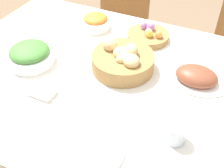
{
  "coord_description": "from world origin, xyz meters",
  "views": [
    {
      "loc": [
        0.35,
        -0.86,
        1.53
      ],
      "look_at": [
        -0.01,
        -0.08,
        0.76
      ],
      "focal_mm": 45.0,
      "sensor_mm": 36.0,
      "label": 1
    }
  ],
  "objects_px": {
    "dinner_plate": "(85,147)",
    "chair_far_left": "(115,21)",
    "drinking_cup": "(176,133)",
    "knife": "(130,165)",
    "ham_platter": "(196,77)",
    "bread_basket": "(123,60)",
    "fork": "(46,131)",
    "carrot_bowl": "(96,22)",
    "egg_basket": "(148,35)",
    "butter_dish": "(41,91)",
    "green_salad_bowl": "(30,55)"
  },
  "relations": [
    {
      "from": "dinner_plate",
      "to": "fork",
      "type": "bearing_deg",
      "value": 180.0
    },
    {
      "from": "bread_basket",
      "to": "drinking_cup",
      "type": "xyz_separation_m",
      "value": [
        0.33,
        -0.29,
        -0.01
      ]
    },
    {
      "from": "ham_platter",
      "to": "fork",
      "type": "xyz_separation_m",
      "value": [
        -0.43,
        -0.51,
        -0.02
      ]
    },
    {
      "from": "ham_platter",
      "to": "egg_basket",
      "type": "bearing_deg",
      "value": 142.27
    },
    {
      "from": "ham_platter",
      "to": "bread_basket",
      "type": "bearing_deg",
      "value": -170.92
    },
    {
      "from": "fork",
      "to": "knife",
      "type": "height_order",
      "value": "same"
    },
    {
      "from": "chair_far_left",
      "to": "drinking_cup",
      "type": "distance_m",
      "value": 1.34
    },
    {
      "from": "bread_basket",
      "to": "knife",
      "type": "bearing_deg",
      "value": -63.95
    },
    {
      "from": "ham_platter",
      "to": "knife",
      "type": "bearing_deg",
      "value": -101.16
    },
    {
      "from": "fork",
      "to": "knife",
      "type": "relative_size",
      "value": 1.0
    },
    {
      "from": "chair_far_left",
      "to": "fork",
      "type": "distance_m",
      "value": 1.31
    },
    {
      "from": "bread_basket",
      "to": "butter_dish",
      "type": "xyz_separation_m",
      "value": [
        -0.24,
        -0.3,
        -0.03
      ]
    },
    {
      "from": "chair_far_left",
      "to": "egg_basket",
      "type": "bearing_deg",
      "value": -44.58
    },
    {
      "from": "chair_far_left",
      "to": "green_salad_bowl",
      "type": "bearing_deg",
      "value": -84.54
    },
    {
      "from": "fork",
      "to": "chair_far_left",
      "type": "bearing_deg",
      "value": 98.78
    },
    {
      "from": "bread_basket",
      "to": "dinner_plate",
      "type": "distance_m",
      "value": 0.46
    },
    {
      "from": "bread_basket",
      "to": "drinking_cup",
      "type": "bearing_deg",
      "value": -41.83
    },
    {
      "from": "chair_far_left",
      "to": "bread_basket",
      "type": "height_order",
      "value": "chair_far_left"
    },
    {
      "from": "green_salad_bowl",
      "to": "dinner_plate",
      "type": "relative_size",
      "value": 0.77
    },
    {
      "from": "bread_basket",
      "to": "dinner_plate",
      "type": "height_order",
      "value": "bread_basket"
    },
    {
      "from": "ham_platter",
      "to": "carrot_bowl",
      "type": "height_order",
      "value": "carrot_bowl"
    },
    {
      "from": "carrot_bowl",
      "to": "drinking_cup",
      "type": "distance_m",
      "value": 0.82
    },
    {
      "from": "bread_basket",
      "to": "egg_basket",
      "type": "height_order",
      "value": "bread_basket"
    },
    {
      "from": "ham_platter",
      "to": "carrot_bowl",
      "type": "xyz_separation_m",
      "value": [
        -0.6,
        0.21,
        0.02
      ]
    },
    {
      "from": "ham_platter",
      "to": "knife",
      "type": "distance_m",
      "value": 0.52
    },
    {
      "from": "dinner_plate",
      "to": "knife",
      "type": "height_order",
      "value": "dinner_plate"
    },
    {
      "from": "ham_platter",
      "to": "green_salad_bowl",
      "type": "relative_size",
      "value": 1.29
    },
    {
      "from": "drinking_cup",
      "to": "fork",
      "type": "bearing_deg",
      "value": -159.1
    },
    {
      "from": "chair_far_left",
      "to": "bread_basket",
      "type": "distance_m",
      "value": 0.94
    },
    {
      "from": "bread_basket",
      "to": "carrot_bowl",
      "type": "relative_size",
      "value": 1.85
    },
    {
      "from": "butter_dish",
      "to": "carrot_bowl",
      "type": "bearing_deg",
      "value": 94.0
    },
    {
      "from": "ham_platter",
      "to": "butter_dish",
      "type": "distance_m",
      "value": 0.66
    },
    {
      "from": "knife",
      "to": "butter_dish",
      "type": "distance_m",
      "value": 0.49
    },
    {
      "from": "chair_far_left",
      "to": "butter_dish",
      "type": "bearing_deg",
      "value": -75.61
    },
    {
      "from": "knife",
      "to": "chair_far_left",
      "type": "bearing_deg",
      "value": 112.04
    },
    {
      "from": "egg_basket",
      "to": "dinner_plate",
      "type": "bearing_deg",
      "value": -87.13
    },
    {
      "from": "drinking_cup",
      "to": "knife",
      "type": "bearing_deg",
      "value": -121.88
    },
    {
      "from": "egg_basket",
      "to": "drinking_cup",
      "type": "height_order",
      "value": "same"
    },
    {
      "from": "carrot_bowl",
      "to": "dinner_plate",
      "type": "distance_m",
      "value": 0.8
    },
    {
      "from": "egg_basket",
      "to": "knife",
      "type": "distance_m",
      "value": 0.77
    },
    {
      "from": "carrot_bowl",
      "to": "butter_dish",
      "type": "relative_size",
      "value": 1.34
    },
    {
      "from": "chair_far_left",
      "to": "drinking_cup",
      "type": "height_order",
      "value": "chair_far_left"
    },
    {
      "from": "dinner_plate",
      "to": "chair_far_left",
      "type": "bearing_deg",
      "value": 110.04
    },
    {
      "from": "chair_far_left",
      "to": "drinking_cup",
      "type": "xyz_separation_m",
      "value": [
        0.73,
        -1.09,
        0.29
      ]
    },
    {
      "from": "chair_far_left",
      "to": "ham_platter",
      "type": "distance_m",
      "value": 1.07
    },
    {
      "from": "egg_basket",
      "to": "fork",
      "type": "xyz_separation_m",
      "value": [
        -0.13,
        -0.74,
        -0.02
      ]
    },
    {
      "from": "fork",
      "to": "drinking_cup",
      "type": "bearing_deg",
      "value": 16.54
    },
    {
      "from": "chair_far_left",
      "to": "dinner_plate",
      "type": "height_order",
      "value": "chair_far_left"
    },
    {
      "from": "carrot_bowl",
      "to": "ham_platter",
      "type": "bearing_deg",
      "value": -19.62
    },
    {
      "from": "green_salad_bowl",
      "to": "dinner_plate",
      "type": "bearing_deg",
      "value": -34.15
    }
  ]
}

